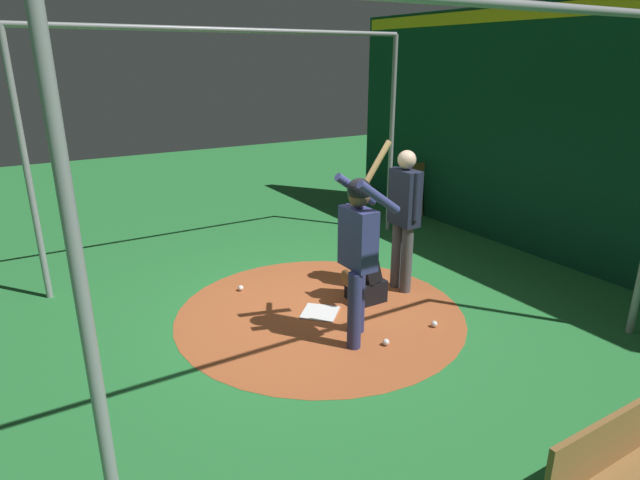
% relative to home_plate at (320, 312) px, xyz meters
% --- Properties ---
extents(ground_plane, '(25.05, 25.05, 0.00)m').
position_rel_home_plate_xyz_m(ground_plane, '(0.00, 0.00, -0.01)').
color(ground_plane, '#287A38').
extents(dirt_circle, '(3.50, 3.50, 0.01)m').
position_rel_home_plate_xyz_m(dirt_circle, '(0.00, 0.00, -0.01)').
color(dirt_circle, '#AD562D').
rests_on(dirt_circle, ground).
extents(home_plate, '(0.59, 0.59, 0.01)m').
position_rel_home_plate_xyz_m(home_plate, '(0.00, 0.00, 0.00)').
color(home_plate, white).
rests_on(home_plate, dirt_circle).
extents(batter, '(0.68, 0.49, 2.15)m').
position_rel_home_plate_xyz_m(batter, '(-0.03, 0.74, 1.10)').
color(batter, navy).
rests_on(batter, ground).
extents(catcher, '(0.58, 0.40, 0.95)m').
position_rel_home_plate_xyz_m(catcher, '(-0.66, -0.02, 0.36)').
color(catcher, black).
rests_on(catcher, ground).
extents(umpire, '(0.24, 0.49, 1.88)m').
position_rel_home_plate_xyz_m(umpire, '(-1.30, -0.06, 1.06)').
color(umpire, '#4C4C51').
rests_on(umpire, ground).
extents(back_wall, '(0.22, 9.05, 3.74)m').
position_rel_home_plate_xyz_m(back_wall, '(-4.04, 0.00, 1.87)').
color(back_wall, '#0C3D26').
rests_on(back_wall, ground).
extents(cage_frame, '(5.65, 4.53, 3.35)m').
position_rel_home_plate_xyz_m(cage_frame, '(0.00, 0.00, 2.30)').
color(cage_frame, gray).
rests_on(cage_frame, ground).
extents(bat_rack, '(0.82, 0.17, 1.05)m').
position_rel_home_plate_xyz_m(bat_rack, '(-3.79, -2.62, 0.48)').
color(bat_rack, olive).
rests_on(bat_rack, ground).
extents(bench, '(1.69, 0.36, 0.85)m').
position_rel_home_plate_xyz_m(bench, '(-0.23, 3.68, 0.43)').
color(bench, olive).
rests_on(bench, ground).
extents(baseball_0, '(0.07, 0.07, 0.07)m').
position_rel_home_plate_xyz_m(baseball_0, '(0.57, -1.11, 0.03)').
color(baseball_0, white).
rests_on(baseball_0, dirt_circle).
extents(baseball_1, '(0.07, 0.07, 0.07)m').
position_rel_home_plate_xyz_m(baseball_1, '(-0.95, 0.99, 0.03)').
color(baseball_1, white).
rests_on(baseball_1, dirt_circle).
extents(baseball_2, '(0.07, 0.07, 0.07)m').
position_rel_home_plate_xyz_m(baseball_2, '(-0.21, 1.03, 0.03)').
color(baseball_2, white).
rests_on(baseball_2, dirt_circle).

